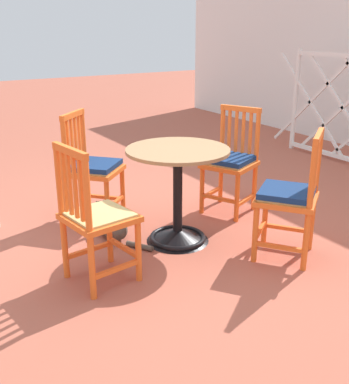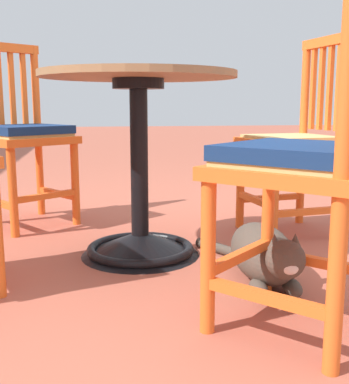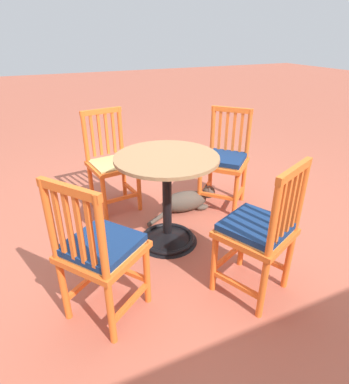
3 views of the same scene
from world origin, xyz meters
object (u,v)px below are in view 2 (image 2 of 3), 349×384
(orange_chair_facing_out, at_px, (296,142))
(tabby_cat, at_px, (264,255))
(cafe_table, at_px, (140,186))
(orange_chair_near_fence, at_px, (23,137))
(orange_chair_at_corner, at_px, (307,167))

(orange_chair_facing_out, bearing_deg, tabby_cat, 149.35)
(orange_chair_facing_out, height_order, tabby_cat, orange_chair_facing_out)
(cafe_table, height_order, tabby_cat, cafe_table)
(cafe_table, height_order, orange_chair_facing_out, orange_chair_facing_out)
(cafe_table, height_order, orange_chair_near_fence, orange_chair_near_fence)
(orange_chair_at_corner, bearing_deg, tabby_cat, -3.88)
(orange_chair_near_fence, distance_m, tabby_cat, 1.40)
(orange_chair_near_fence, xyz_separation_m, tabby_cat, (-1.00, -0.91, -0.35))
(tabby_cat, bearing_deg, orange_chair_at_corner, 176.12)
(cafe_table, xyz_separation_m, tabby_cat, (-0.38, -0.39, -0.19))
(orange_chair_at_corner, xyz_separation_m, tabby_cat, (0.36, -0.02, -0.35))
(cafe_table, distance_m, orange_chair_near_fence, 0.83)
(cafe_table, distance_m, orange_chair_at_corner, 0.84)
(orange_chair_near_fence, bearing_deg, orange_chair_facing_out, -107.06)
(orange_chair_facing_out, xyz_separation_m, tabby_cat, (-0.61, 0.36, -0.34))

